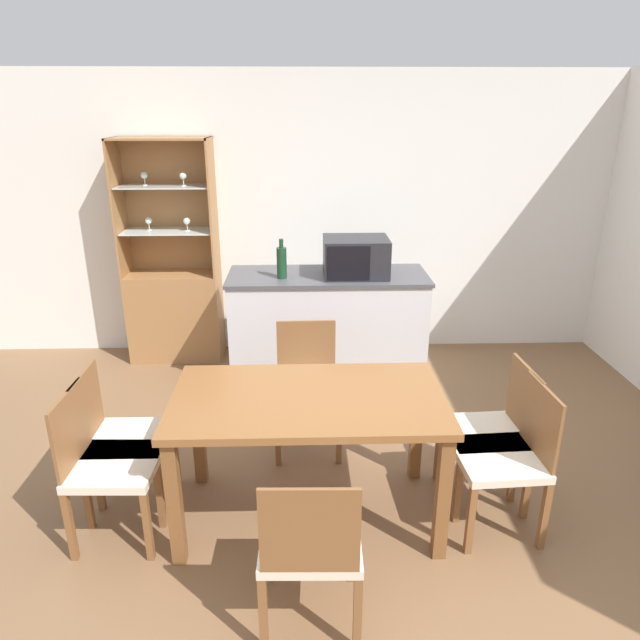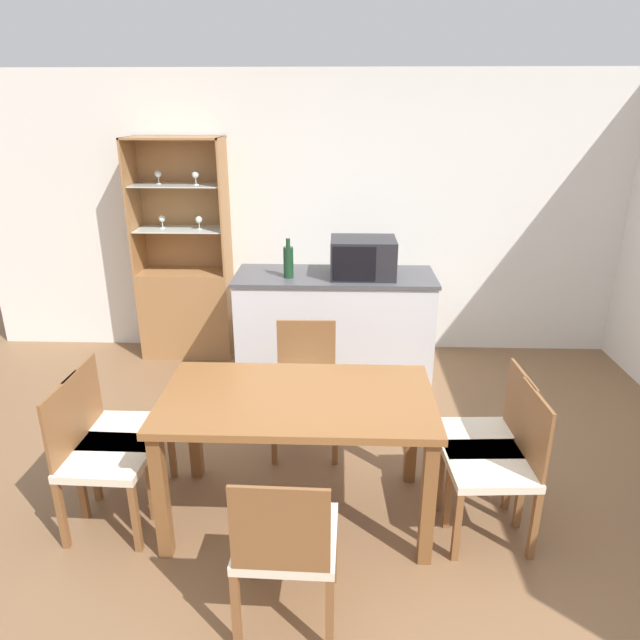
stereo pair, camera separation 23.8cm
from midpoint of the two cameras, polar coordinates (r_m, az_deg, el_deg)
ground_plane at (r=3.46m, az=4.35°, el=-19.82°), size 18.00×18.00×0.00m
wall_back at (r=5.35m, az=3.68°, el=10.19°), size 6.80×0.06×2.55m
kitchen_counter at (r=4.86m, az=2.85°, el=-0.75°), size 1.65×0.63×0.94m
display_cabinet at (r=5.47m, az=-11.94°, el=2.35°), size 0.83×0.40×1.99m
dining_table at (r=3.15m, az=-0.07°, el=-9.33°), size 1.48×0.82×0.77m
dining_chair_side_right_far at (r=3.51m, az=18.22°, el=-11.21°), size 0.46×0.46×0.86m
dining_chair_side_left_far at (r=3.57m, az=-17.86°, el=-10.61°), size 0.44×0.44×0.86m
dining_chair_head_far at (r=3.91m, az=0.31°, el=-6.62°), size 0.45×0.45×0.86m
dining_chair_side_left_near at (r=3.37m, az=-19.22°, el=-12.72°), size 0.46×0.46×0.86m
dining_chair_side_right_near at (r=3.31m, az=19.35°, el=-13.42°), size 0.47×0.47×0.86m
dining_chair_head_near at (r=2.67m, az=-0.71°, el=-21.40°), size 0.45×0.45×0.86m
microwave at (r=4.65m, az=5.78°, el=6.22°), size 0.52×0.41×0.31m
wine_bottle at (r=4.60m, az=-1.69°, el=5.86°), size 0.08×0.08×0.32m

